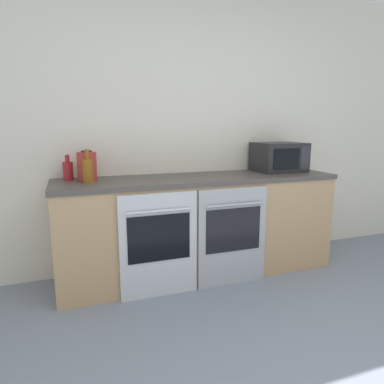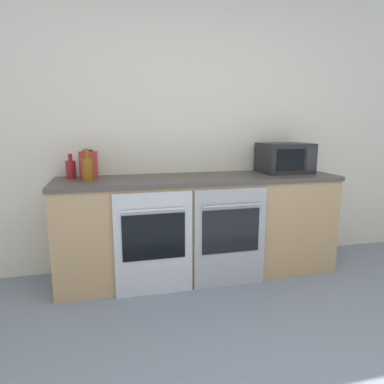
{
  "view_description": "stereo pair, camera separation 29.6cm",
  "coord_description": "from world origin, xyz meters",
  "px_view_note": "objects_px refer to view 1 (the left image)",
  "views": [
    {
      "loc": [
        -1.05,
        -0.75,
        1.31
      ],
      "look_at": [
        -0.07,
        1.99,
        0.75
      ],
      "focal_mm": 32.0,
      "sensor_mm": 36.0,
      "label": 1
    },
    {
      "loc": [
        -0.77,
        -0.84,
        1.31
      ],
      "look_at": [
        -0.07,
        1.99,
        0.75
      ],
      "focal_mm": 32.0,
      "sensor_mm": 36.0,
      "label": 2
    }
  ],
  "objects_px": {
    "oven_left": "(159,245)",
    "bottle_amber": "(88,170)",
    "bottle_red": "(68,170)",
    "microwave": "(279,157)",
    "kettle": "(87,166)",
    "oven_right": "(232,236)"
  },
  "relations": [
    {
      "from": "oven_left",
      "to": "bottle_amber",
      "type": "xyz_separation_m",
      "value": [
        -0.48,
        0.28,
        0.56
      ]
    },
    {
      "from": "microwave",
      "to": "bottle_red",
      "type": "bearing_deg",
      "value": 177.17
    },
    {
      "from": "oven_right",
      "to": "microwave",
      "type": "distance_m",
      "value": 0.98
    },
    {
      "from": "kettle",
      "to": "oven_left",
      "type": "bearing_deg",
      "value": -42.45
    },
    {
      "from": "microwave",
      "to": "bottle_amber",
      "type": "bearing_deg",
      "value": -176.74
    },
    {
      "from": "oven_right",
      "to": "bottle_red",
      "type": "height_order",
      "value": "bottle_red"
    },
    {
      "from": "oven_right",
      "to": "bottle_amber",
      "type": "xyz_separation_m",
      "value": [
        -1.1,
        0.28,
        0.56
      ]
    },
    {
      "from": "oven_left",
      "to": "kettle",
      "type": "height_order",
      "value": "kettle"
    },
    {
      "from": "bottle_amber",
      "to": "bottle_red",
      "type": "bearing_deg",
      "value": 126.34
    },
    {
      "from": "microwave",
      "to": "kettle",
      "type": "distance_m",
      "value": 1.77
    },
    {
      "from": "oven_right",
      "to": "microwave",
      "type": "relative_size",
      "value": 1.83
    },
    {
      "from": "bottle_red",
      "to": "kettle",
      "type": "bearing_deg",
      "value": -17.28
    },
    {
      "from": "microwave",
      "to": "kettle",
      "type": "bearing_deg",
      "value": 178.41
    },
    {
      "from": "oven_left",
      "to": "bottle_amber",
      "type": "bearing_deg",
      "value": 149.24
    },
    {
      "from": "oven_right",
      "to": "oven_left",
      "type": "bearing_deg",
      "value": 180.0
    },
    {
      "from": "bottle_amber",
      "to": "kettle",
      "type": "bearing_deg",
      "value": 88.89
    },
    {
      "from": "microwave",
      "to": "kettle",
      "type": "relative_size",
      "value": 1.89
    },
    {
      "from": "oven_left",
      "to": "bottle_amber",
      "type": "height_order",
      "value": "bottle_amber"
    },
    {
      "from": "oven_left",
      "to": "kettle",
      "type": "relative_size",
      "value": 3.45
    },
    {
      "from": "bottle_amber",
      "to": "microwave",
      "type": "bearing_deg",
      "value": 3.26
    },
    {
      "from": "microwave",
      "to": "oven_left",
      "type": "bearing_deg",
      "value": -163.46
    },
    {
      "from": "bottle_amber",
      "to": "bottle_red",
      "type": "height_order",
      "value": "bottle_amber"
    }
  ]
}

